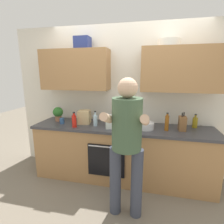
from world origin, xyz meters
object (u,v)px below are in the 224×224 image
(bottle_syrup, at_px, (167,123))
(bottle_oil, at_px, (195,122))
(person_standing, at_px, (127,139))
(grocery_bag_produce, at_px, (112,122))
(knife_block, at_px, (182,123))
(potted_herb, at_px, (58,113))
(grocery_bag_bread, at_px, (84,117))
(mixing_bowl, at_px, (145,126))
(bottle_vinegar, at_px, (119,114))
(cup_tea, at_px, (62,121))
(bottle_hotsauce, at_px, (74,121))
(bottle_water, at_px, (95,120))

(bottle_syrup, distance_m, bottle_oil, 0.50)
(person_standing, height_order, grocery_bag_produce, person_standing)
(bottle_syrup, relative_size, grocery_bag_produce, 1.39)
(knife_block, relative_size, potted_herb, 1.10)
(bottle_oil, bearing_deg, grocery_bag_bread, -174.83)
(mixing_bowl, bearing_deg, bottle_oil, 17.22)
(bottle_vinegar, distance_m, bottle_syrup, 0.80)
(bottle_oil, bearing_deg, cup_tea, -172.83)
(bottle_oil, distance_m, grocery_bag_produce, 1.28)
(potted_herb, relative_size, grocery_bag_produce, 1.29)
(bottle_hotsauce, height_order, bottle_syrup, bottle_syrup)
(knife_block, relative_size, grocery_bag_produce, 1.41)
(grocery_bag_produce, bearing_deg, cup_tea, 178.38)
(person_standing, xyz_separation_m, mixing_bowl, (0.19, 0.72, -0.05))
(bottle_hotsauce, xyz_separation_m, grocery_bag_produce, (0.58, 0.10, -0.00))
(bottle_vinegar, relative_size, bottle_oil, 1.68)
(bottle_water, xyz_separation_m, bottle_hotsauce, (-0.30, -0.14, 0.01))
(person_standing, bearing_deg, grocery_bag_bread, 136.14)
(bottle_hotsauce, height_order, bottle_oil, bottle_hotsauce)
(bottle_oil, height_order, knife_block, knife_block)
(bottle_oil, xyz_separation_m, grocery_bag_produce, (-1.25, -0.29, 0.01))
(bottle_syrup, xyz_separation_m, grocery_bag_produce, (-0.81, -0.04, -0.02))
(bottle_hotsauce, relative_size, mixing_bowl, 0.93)
(bottle_water, height_order, bottle_hotsauce, same)
(bottle_oil, relative_size, grocery_bag_produce, 1.11)
(mixing_bowl, xyz_separation_m, grocery_bag_bread, (-1.01, 0.07, 0.06))
(knife_block, distance_m, grocery_bag_bread, 1.53)
(knife_block, bearing_deg, grocery_bag_produce, -174.61)
(grocery_bag_bread, bearing_deg, bottle_oil, 5.17)
(mixing_bowl, bearing_deg, bottle_hotsauce, -171.63)
(person_standing, relative_size, bottle_oil, 7.87)
(person_standing, xyz_separation_m, cup_tea, (-1.18, 0.68, -0.05))
(bottle_vinegar, bearing_deg, bottle_oil, -0.24)
(bottle_water, distance_m, grocery_bag_bread, 0.24)
(bottle_oil, distance_m, cup_tea, 2.12)
(knife_block, bearing_deg, bottle_syrup, -165.89)
(bottle_hotsauce, xyz_separation_m, bottle_oil, (1.83, 0.39, -0.01))
(bottle_hotsauce, height_order, grocery_bag_produce, bottle_hotsauce)
(grocery_bag_produce, bearing_deg, mixing_bowl, 6.62)
(person_standing, xyz_separation_m, potted_herb, (-1.32, 0.83, 0.04))
(bottle_syrup, height_order, bottle_oil, bottle_syrup)
(cup_tea, relative_size, knife_block, 0.35)
(bottle_water, relative_size, cup_tea, 2.49)
(bottle_vinegar, xyz_separation_m, knife_block, (0.98, -0.20, -0.05))
(bottle_hotsauce, relative_size, knife_block, 0.88)
(mixing_bowl, xyz_separation_m, grocery_bag_produce, (-0.51, -0.06, 0.05))
(bottle_water, bearing_deg, bottle_oil, 9.38)
(bottle_oil, height_order, grocery_bag_bread, grocery_bag_bread)
(grocery_bag_produce, bearing_deg, bottle_oil, 13.02)
(grocery_bag_produce, bearing_deg, knife_block, 5.39)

